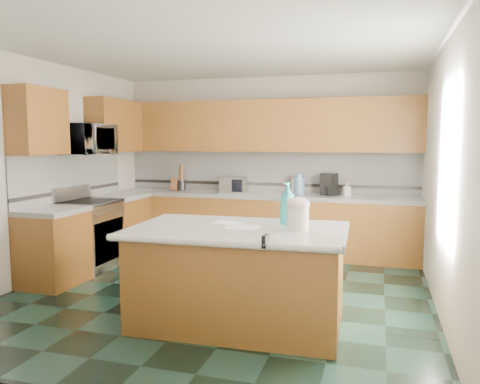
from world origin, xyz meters
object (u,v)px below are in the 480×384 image
(island_top, at_px, (239,230))
(soap_bottle_island, at_px, (288,203))
(treat_jar, at_px, (298,219))
(coffee_maker, at_px, (329,184))
(knife_block, at_px, (175,184))
(toaster_oven, at_px, (233,185))
(island_base, at_px, (239,279))

(island_top, relative_size, soap_bottle_island, 4.92)
(treat_jar, relative_size, soap_bottle_island, 0.50)
(soap_bottle_island, relative_size, coffee_maker, 1.24)
(soap_bottle_island, bearing_deg, treat_jar, -42.88)
(knife_block, bearing_deg, treat_jar, -44.73)
(treat_jar, distance_m, toaster_oven, 3.18)
(knife_block, bearing_deg, island_top, -51.81)
(toaster_oven, distance_m, coffee_maker, 1.47)
(knife_block, bearing_deg, coffee_maker, 4.56)
(island_base, distance_m, island_top, 0.46)
(island_top, height_order, treat_jar, treat_jar)
(treat_jar, xyz_separation_m, soap_bottle_island, (-0.15, 0.28, 0.10))
(toaster_oven, height_order, coffee_maker, coffee_maker)
(island_base, xyz_separation_m, coffee_maker, (0.53, 2.85, 0.65))
(coffee_maker, bearing_deg, soap_bottle_island, -70.83)
(island_top, height_order, toaster_oven, toaster_oven)
(toaster_oven, xyz_separation_m, coffee_maker, (1.47, 0.03, 0.04))
(island_base, bearing_deg, knife_block, 122.34)
(island_base, relative_size, island_top, 0.95)
(treat_jar, height_order, coffee_maker, coffee_maker)
(knife_block, height_order, toaster_oven, toaster_oven)
(treat_jar, height_order, toaster_oven, toaster_oven)
(island_top, xyz_separation_m, soap_bottle_island, (0.40, 0.30, 0.23))
(soap_bottle_island, height_order, knife_block, soap_bottle_island)
(treat_jar, relative_size, coffee_maker, 0.62)
(soap_bottle_island, bearing_deg, knife_block, 152.00)
(soap_bottle_island, xyz_separation_m, coffee_maker, (0.13, 2.56, -0.04))
(coffee_maker, bearing_deg, island_top, -78.43)
(soap_bottle_island, distance_m, toaster_oven, 2.86)
(soap_bottle_island, bearing_deg, island_base, -124.01)
(island_base, xyz_separation_m, soap_bottle_island, (0.40, 0.30, 0.69))
(treat_jar, xyz_separation_m, knife_block, (-2.48, 2.81, -0.00))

